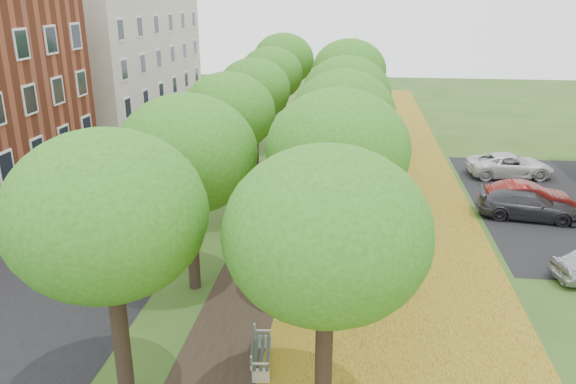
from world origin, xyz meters
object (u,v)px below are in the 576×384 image
(bench, at_px, (260,352))
(car_red, at_px, (527,197))
(car_grey, at_px, (528,205))
(car_white, at_px, (510,165))

(bench, distance_m, car_red, 16.68)
(car_grey, bearing_deg, car_white, 0.93)
(car_red, height_order, car_white, car_red)
(car_red, bearing_deg, car_white, -6.28)
(bench, xyz_separation_m, car_red, (10.46, 12.99, 0.26))
(car_white, bearing_deg, car_grey, 166.85)
(bench, height_order, car_white, car_white)
(car_white, bearing_deg, bench, 142.77)
(bench, relative_size, car_red, 0.42)
(car_grey, bearing_deg, bench, 147.34)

